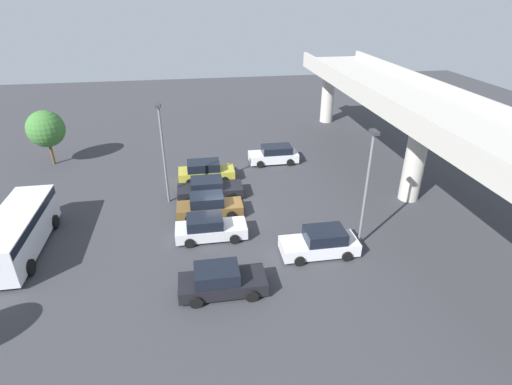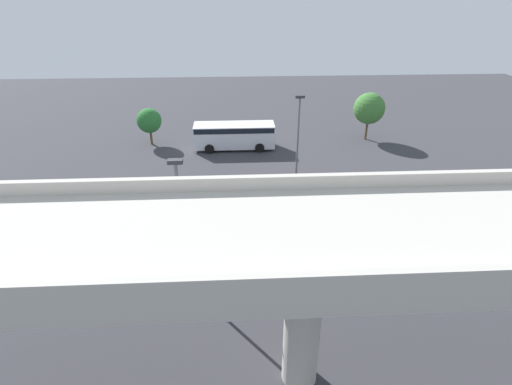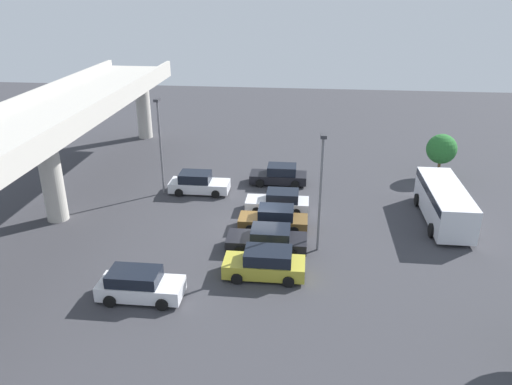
% 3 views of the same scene
% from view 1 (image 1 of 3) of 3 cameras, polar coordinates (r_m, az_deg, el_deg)
% --- Properties ---
extents(ground_plane, '(94.48, 94.48, 0.00)m').
position_cam_1_polar(ground_plane, '(28.37, -4.61, -2.98)').
color(ground_plane, '#38383D').
extents(highway_overpass, '(40.85, 6.28, 7.92)m').
position_cam_1_polar(highway_overpass, '(30.08, 22.84, 10.08)').
color(highway_overpass, '#BCB7AD').
rests_on(highway_overpass, ground_plane).
extents(parked_car_0, '(2.10, 4.36, 1.58)m').
position_cam_1_polar(parked_car_0, '(36.24, 2.62, 5.42)').
color(parked_car_0, silver).
rests_on(parked_car_0, ground_plane).
extents(parked_car_1, '(2.12, 4.53, 1.66)m').
position_cam_1_polar(parked_car_1, '(33.03, -7.21, 3.00)').
color(parked_car_1, gold).
rests_on(parked_car_1, ground_plane).
extents(parked_car_2, '(2.21, 4.88, 1.47)m').
position_cam_1_polar(parked_car_2, '(30.38, -6.70, 0.58)').
color(parked_car_2, black).
rests_on(parked_car_2, ground_plane).
extents(parked_car_3, '(1.99, 4.54, 1.58)m').
position_cam_1_polar(parked_car_3, '(27.91, -6.75, -1.91)').
color(parked_car_3, brown).
rests_on(parked_car_3, ground_plane).
extents(parked_car_4, '(2.03, 4.47, 1.55)m').
position_cam_1_polar(parked_car_4, '(25.47, -6.67, -5.06)').
color(parked_car_4, silver).
rests_on(parked_car_4, ground_plane).
extents(parked_car_5, '(2.13, 4.58, 1.63)m').
position_cam_1_polar(parked_car_5, '(24.17, 9.23, -7.11)').
color(parked_car_5, silver).
rests_on(parked_car_5, ground_plane).
extents(parked_car_6, '(2.07, 4.54, 1.58)m').
position_cam_1_polar(parked_car_6, '(21.22, -5.04, -12.48)').
color(parked_car_6, black).
rests_on(parked_car_6, ground_plane).
extents(shuttle_bus, '(7.85, 2.72, 2.49)m').
position_cam_1_polar(shuttle_bus, '(27.57, -30.93, -4.60)').
color(shuttle_bus, silver).
rests_on(shuttle_bus, ground_plane).
extents(lamp_post_near_aisle, '(0.70, 0.35, 7.42)m').
position_cam_1_polar(lamp_post_near_aisle, '(23.67, 15.62, 1.56)').
color(lamp_post_near_aisle, slate).
rests_on(lamp_post_near_aisle, ground_plane).
extents(lamp_post_mid_lot, '(0.70, 0.35, 7.37)m').
position_cam_1_polar(lamp_post_mid_lot, '(28.72, -13.17, 6.40)').
color(lamp_post_mid_lot, slate).
rests_on(lamp_post_mid_lot, ground_plane).
extents(tree_front_left, '(3.18, 3.18, 4.89)m').
position_cam_1_polar(tree_front_left, '(39.52, -27.83, 8.04)').
color(tree_front_left, brown).
rests_on(tree_front_left, ground_plane).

